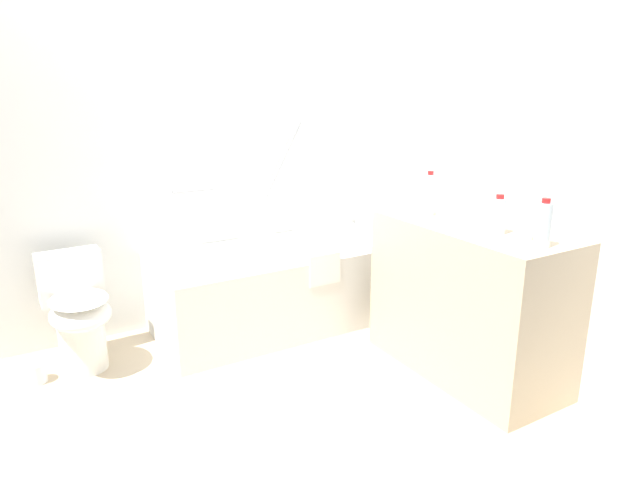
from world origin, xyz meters
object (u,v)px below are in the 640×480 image
(drinking_glass_2, at_px, (526,229))
(water_bottle_2, at_px, (498,216))
(toilet, at_px, (78,313))
(water_bottle_0, at_px, (543,224))
(drinking_glass_0, at_px, (442,210))
(sink_basin, at_px, (466,218))
(water_bottle_1, at_px, (430,194))
(sink_faucet, at_px, (489,215))
(drinking_glass_1, at_px, (427,204))
(toilet_paper_roll, at_px, (36,373))
(bathtub, at_px, (281,284))

(drinking_glass_2, bearing_deg, water_bottle_2, 101.75)
(toilet, relative_size, water_bottle_0, 2.92)
(drinking_glass_0, bearing_deg, sink_basin, -93.68)
(water_bottle_2, height_order, drinking_glass_2, water_bottle_2)
(water_bottle_1, height_order, drinking_glass_0, water_bottle_1)
(drinking_glass_2, bearing_deg, sink_basin, 95.31)
(sink_basin, xyz_separation_m, sink_faucet, (0.18, 0.00, -0.00))
(drinking_glass_2, bearing_deg, drinking_glass_0, 92.14)
(drinking_glass_1, bearing_deg, toilet, 158.18)
(drinking_glass_0, xyz_separation_m, drinking_glass_2, (0.02, -0.56, 0.01))
(water_bottle_1, bearing_deg, drinking_glass_2, -85.37)
(drinking_glass_0, height_order, drinking_glass_2, drinking_glass_2)
(toilet_paper_roll, bearing_deg, water_bottle_1, -20.94)
(water_bottle_2, relative_size, drinking_glass_0, 2.35)
(drinking_glass_0, bearing_deg, water_bottle_0, -91.18)
(bathtub, relative_size, sink_faucet, 10.83)
(sink_faucet, distance_m, drinking_glass_1, 0.39)
(drinking_glass_1, distance_m, toilet_paper_roll, 2.41)
(water_bottle_1, distance_m, water_bottle_2, 0.49)
(bathtub, distance_m, toilet, 1.26)
(sink_basin, relative_size, sink_faucet, 1.93)
(bathtub, xyz_separation_m, drinking_glass_0, (0.59, -0.89, 0.62))
(drinking_glass_2, bearing_deg, toilet_paper_roll, 146.06)
(drinking_glass_0, bearing_deg, drinking_glass_1, 75.73)
(drinking_glass_0, xyz_separation_m, drinking_glass_1, (0.04, 0.17, -0.00))
(drinking_glass_2, relative_size, toilet_paper_roll, 0.92)
(drinking_glass_0, bearing_deg, bathtub, 123.41)
(toilet, xyz_separation_m, water_bottle_0, (1.83, -1.61, 0.63))
(toilet, height_order, drinking_glass_1, drinking_glass_1)
(bathtub, distance_m, water_bottle_1, 1.21)
(sink_faucet, relative_size, drinking_glass_1, 1.82)
(toilet, height_order, sink_faucet, sink_faucet)
(water_bottle_0, height_order, water_bottle_1, water_bottle_1)
(water_bottle_2, xyz_separation_m, drinking_glass_1, (0.05, 0.58, -0.05))
(water_bottle_2, height_order, toilet_paper_roll, water_bottle_2)
(bathtub, relative_size, toilet_paper_roll, 14.48)
(toilet, relative_size, toilet_paper_roll, 5.89)
(bathtub, height_order, water_bottle_2, bathtub)
(drinking_glass_2, height_order, toilet_paper_roll, drinking_glass_2)
(sink_basin, bearing_deg, toilet_paper_roll, 152.98)
(sink_faucet, relative_size, water_bottle_0, 0.66)
(bathtub, height_order, sink_basin, bathtub)
(water_bottle_2, xyz_separation_m, drinking_glass_0, (0.01, 0.41, -0.05))
(water_bottle_1, distance_m, drinking_glass_0, 0.11)
(toilet, bearing_deg, bathtub, 86.51)
(sink_basin, height_order, drinking_glass_1, drinking_glass_1)
(water_bottle_1, distance_m, drinking_glass_2, 0.64)
(sink_faucet, relative_size, drinking_glass_2, 1.45)
(sink_faucet, height_order, water_bottle_0, water_bottle_0)
(bathtub, xyz_separation_m, toilet_paper_roll, (-1.52, -0.02, -0.23))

